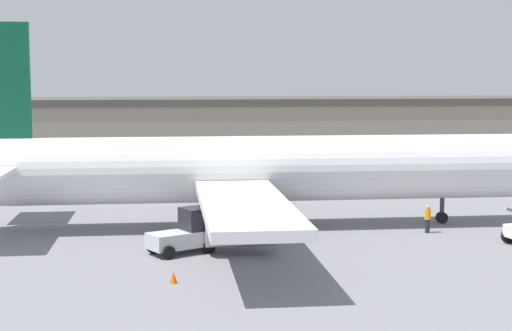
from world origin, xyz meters
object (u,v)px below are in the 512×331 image
airplane (239,170)px  baggage_tug (186,233)px  safety_cone_near (173,277)px  ground_crew_worker (428,218)px

airplane → baggage_tug: size_ratio=10.69×
airplane → safety_cone_near: 13.55m
ground_crew_worker → baggage_tug: size_ratio=0.44×
ground_crew_worker → safety_cone_near: 17.68m
ground_crew_worker → baggage_tug: (-14.11, -3.37, 0.17)m
safety_cone_near → airplane: bearing=70.9°
airplane → safety_cone_near: airplane is taller
ground_crew_worker → safety_cone_near: (-14.96, -9.41, -0.59)m
baggage_tug → airplane: bearing=34.2°
safety_cone_near → baggage_tug: bearing=82.0°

